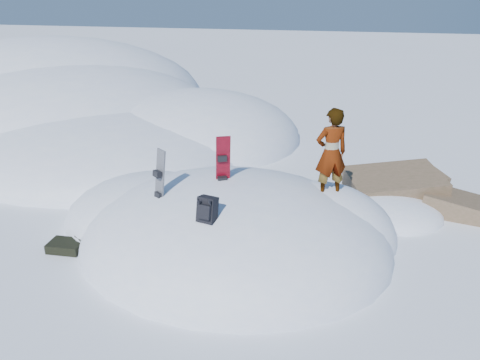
% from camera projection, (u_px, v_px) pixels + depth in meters
% --- Properties ---
extents(ground, '(120.00, 120.00, 0.00)m').
position_uv_depth(ground, '(234.00, 243.00, 10.58)').
color(ground, white).
rests_on(ground, ground).
extents(snow_mound, '(8.00, 6.00, 3.00)m').
position_uv_depth(snow_mound, '(229.00, 238.00, 10.84)').
color(snow_mound, white).
rests_on(snow_mound, ground).
extents(snow_ridge, '(21.50, 18.50, 6.40)m').
position_uv_depth(snow_ridge, '(72.00, 113.00, 21.79)').
color(snow_ridge, white).
rests_on(snow_ridge, ground).
extents(rock_outcrop, '(4.68, 4.41, 1.68)m').
position_uv_depth(rock_outcrop, '(398.00, 205.00, 12.44)').
color(rock_outcrop, brown).
rests_on(rock_outcrop, ground).
extents(snowboard_red, '(0.38, 0.35, 1.65)m').
position_uv_depth(snowboard_red, '(223.00, 171.00, 10.16)').
color(snowboard_red, red).
rests_on(snowboard_red, snow_mound).
extents(snowboard_dark, '(0.39, 0.38, 1.61)m').
position_uv_depth(snowboard_dark, '(159.00, 187.00, 9.77)').
color(snowboard_dark, black).
rests_on(snowboard_dark, snow_mound).
extents(backpack, '(0.40, 0.44, 0.57)m').
position_uv_depth(backpack, '(207.00, 210.00, 8.73)').
color(backpack, black).
rests_on(backpack, snow_mound).
extents(gear_pile, '(0.96, 0.72, 0.26)m').
position_uv_depth(gear_pile, '(69.00, 245.00, 10.27)').
color(gear_pile, black).
rests_on(gear_pile, ground).
extents(person, '(0.86, 0.76, 1.98)m').
position_uv_depth(person, '(331.00, 153.00, 9.97)').
color(person, slate).
rests_on(person, snow_mound).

